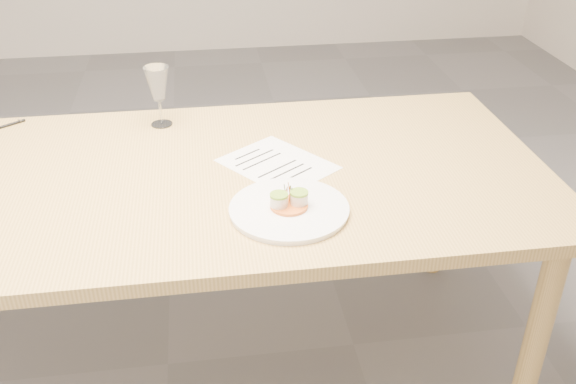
{
  "coord_description": "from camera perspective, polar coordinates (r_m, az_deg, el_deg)",
  "views": [
    {
      "loc": [
        0.18,
        -1.67,
        1.66
      ],
      "look_at": [
        0.39,
        -0.23,
        0.8
      ],
      "focal_mm": 40.0,
      "sensor_mm": 36.0,
      "label": 1
    }
  ],
  "objects": [
    {
      "name": "dinner_plate",
      "position": [
        1.7,
        0.11,
        -1.44
      ],
      "size": [
        0.32,
        0.32,
        0.08
      ],
      "rotation": [
        0.0,
        0.0,
        0.4
      ],
      "color": "white",
      "rests_on": "dining_table"
    },
    {
      "name": "recipe_sheet",
      "position": [
        1.94,
        -0.95,
        2.5
      ],
      "size": [
        0.38,
        0.4,
        0.0
      ],
      "rotation": [
        0.0,
        0.0,
        0.64
      ],
      "color": "white",
      "rests_on": "dining_table"
    },
    {
      "name": "ballpoint_pen",
      "position": [
        2.38,
        -23.75,
        5.43
      ],
      "size": [
        0.11,
        0.09,
        0.01
      ],
      "rotation": [
        0.0,
        0.0,
        0.64
      ],
      "color": "black",
      "rests_on": "dining_table"
    },
    {
      "name": "wine_glass_2",
      "position": [
        2.18,
        -11.52,
        9.32
      ],
      "size": [
        0.08,
        0.08,
        0.2
      ],
      "color": "white",
      "rests_on": "dining_table"
    },
    {
      "name": "dining_table",
      "position": [
        1.95,
        -12.5,
        -0.45
      ],
      "size": [
        2.4,
        1.0,
        0.75
      ],
      "color": "tan",
      "rests_on": "ground"
    },
    {
      "name": "ground",
      "position": [
        2.36,
        -10.62,
        -14.79
      ],
      "size": [
        7.0,
        7.0,
        0.0
      ],
      "primitive_type": "plane",
      "color": "slate",
      "rests_on": "ground"
    }
  ]
}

